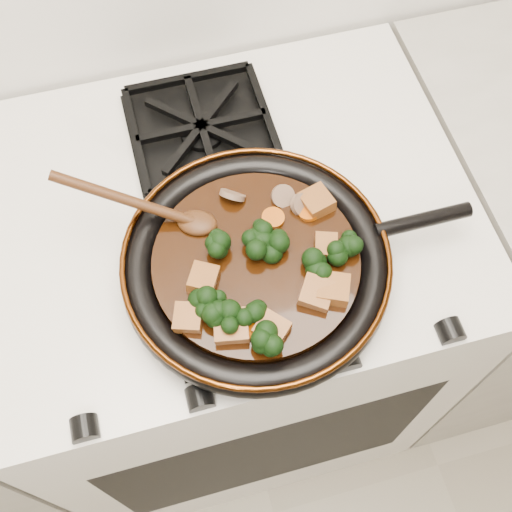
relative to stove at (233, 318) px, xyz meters
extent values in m
cube|color=silver|center=(0.00, 0.00, 0.00)|extent=(0.76, 0.60, 0.90)
cylinder|color=black|center=(0.02, -0.13, 0.48)|extent=(0.34, 0.34, 0.01)
torus|color=black|center=(0.02, -0.13, 0.49)|extent=(0.37, 0.37, 0.04)
torus|color=#4D240B|center=(0.02, -0.13, 0.51)|extent=(0.37, 0.37, 0.01)
cylinder|color=black|center=(0.26, -0.13, 0.51)|extent=(0.14, 0.02, 0.02)
cylinder|color=black|center=(0.02, -0.13, 0.50)|extent=(0.28, 0.28, 0.02)
cube|color=brown|center=(-0.04, -0.22, 0.52)|extent=(0.05, 0.05, 0.03)
cube|color=brown|center=(0.01, -0.24, 0.52)|extent=(0.05, 0.05, 0.02)
cube|color=brown|center=(-0.09, -0.19, 0.52)|extent=(0.05, 0.05, 0.03)
cube|color=brown|center=(-0.06, -0.14, 0.52)|extent=(0.05, 0.05, 0.03)
cube|color=brown|center=(0.12, -0.07, 0.52)|extent=(0.05, 0.05, 0.03)
cube|color=brown|center=(0.11, -0.14, 0.52)|extent=(0.04, 0.04, 0.02)
cube|color=brown|center=(0.10, -0.20, 0.52)|extent=(0.05, 0.05, 0.02)
cube|color=brown|center=(0.08, -0.20, 0.52)|extent=(0.06, 0.06, 0.03)
cylinder|color=#B74905|center=(0.09, -0.18, 0.51)|extent=(0.03, 0.03, 0.02)
cylinder|color=#B74905|center=(0.06, -0.08, 0.51)|extent=(0.03, 0.03, 0.01)
cylinder|color=#B74905|center=(0.11, -0.08, 0.51)|extent=(0.03, 0.03, 0.01)
cylinder|color=#B74905|center=(-0.02, -0.23, 0.51)|extent=(0.03, 0.03, 0.02)
cylinder|color=brown|center=(0.01, -0.03, 0.52)|extent=(0.05, 0.05, 0.03)
cylinder|color=brown|center=(0.10, -0.07, 0.52)|extent=(0.04, 0.04, 0.03)
cylinder|color=brown|center=(0.08, -0.05, 0.52)|extent=(0.04, 0.04, 0.03)
ellipsoid|color=#3F200D|center=(-0.05, -0.06, 0.51)|extent=(0.07, 0.06, 0.02)
cylinder|color=#3F200D|center=(-0.14, -0.02, 0.55)|extent=(0.02, 0.02, 0.20)
camera|label=1|loc=(-0.09, -0.51, 1.28)|focal=45.00mm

